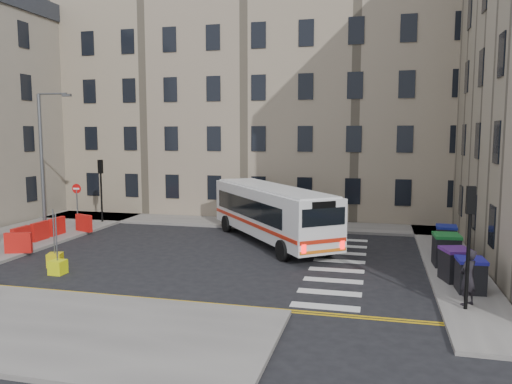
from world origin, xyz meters
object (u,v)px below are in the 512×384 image
at_px(bollard_chevron, 55,260).
at_px(pedestrian, 468,277).
at_px(wheelie_bin_c, 446,250).
at_px(bollard_yellow, 58,267).
at_px(wheelie_bin_e, 446,238).
at_px(bus, 271,211).
at_px(wheelie_bin_a, 470,275).
at_px(streetlamp, 42,162).
at_px(wheelie_bin_d, 445,247).
at_px(wheelie_bin_b, 456,264).

bearing_deg(bollard_chevron, pedestrian, -5.06).
height_order(wheelie_bin_c, bollard_yellow, wheelie_bin_c).
distance_m(wheelie_bin_e, bollard_yellow, 18.30).
bearing_deg(wheelie_bin_c, bus, 155.34).
relative_size(wheelie_bin_a, wheelie_bin_c, 0.88).
bearing_deg(streetlamp, bollard_chevron, -50.19).
distance_m(bus, wheelie_bin_d, 9.10).
relative_size(bus, wheelie_bin_e, 8.26).
distance_m(wheelie_bin_b, pedestrian, 2.94).
bearing_deg(wheelie_bin_c, wheelie_bin_d, 82.87).
xyz_separation_m(wheelie_bin_b, wheelie_bin_c, (-0.07, 2.34, 0.05)).
bearing_deg(bollard_chevron, wheelie_bin_e, 21.40).
bearing_deg(wheelie_bin_d, pedestrian, -73.21).
relative_size(bus, wheelie_bin_d, 7.89).
height_order(bus, bollard_yellow, bus).
distance_m(bus, wheelie_bin_c, 9.36).
bearing_deg(bollard_yellow, pedestrian, -1.53).
bearing_deg(wheelie_bin_c, bollard_chevron, -170.28).
distance_m(wheelie_bin_a, pedestrian, 1.66).
relative_size(wheelie_bin_d, bollard_yellow, 2.17).
xyz_separation_m(wheelie_bin_a, pedestrian, (-0.35, -1.59, 0.33)).
distance_m(streetlamp, bollard_yellow, 9.55).
distance_m(wheelie_bin_b, bollard_chevron, 17.16).
height_order(bus, bollard_chevron, bus).
bearing_deg(wheelie_bin_d, wheelie_bin_e, 98.82).
distance_m(bus, bollard_yellow, 11.28).
distance_m(wheelie_bin_b, bollard_yellow, 16.39).
xyz_separation_m(streetlamp, bollard_chevron, (4.64, -5.57, -4.04)).
distance_m(wheelie_bin_d, pedestrian, 6.39).
xyz_separation_m(wheelie_bin_a, wheelie_bin_c, (-0.39, 3.67, 0.08)).
bearing_deg(bus, bollard_yellow, -169.16).
xyz_separation_m(wheelie_bin_e, bollard_yellow, (-16.50, -7.90, -0.48)).
xyz_separation_m(wheelie_bin_a, wheelie_bin_e, (-0.02, 6.74, -0.00)).
bearing_deg(wheelie_bin_b, bus, 129.83).
bearing_deg(wheelie_bin_e, bus, -178.51).
bearing_deg(wheelie_bin_a, bollard_chevron, 177.47).
xyz_separation_m(bollard_yellow, bollard_chevron, (-0.91, 1.08, 0.00)).
bearing_deg(bus, wheelie_bin_e, -39.84).
relative_size(wheelie_bin_d, wheelie_bin_e, 1.05).
bearing_deg(wheelie_bin_c, bollard_yellow, -166.02).
xyz_separation_m(wheelie_bin_e, pedestrian, (-0.34, -8.33, 0.33)).
distance_m(wheelie_bin_a, wheelie_bin_c, 3.70).
distance_m(wheelie_bin_e, bollard_chevron, 18.70).
xyz_separation_m(bus, wheelie_bin_d, (8.73, -2.37, -0.99)).
xyz_separation_m(wheelie_bin_c, wheelie_bin_d, (0.09, 1.12, -0.11)).
bearing_deg(wheelie_bin_d, streetlamp, -164.62).
height_order(wheelie_bin_b, bollard_yellow, wheelie_bin_b).
bearing_deg(bus, streetlamp, 150.11).
height_order(wheelie_bin_b, bollard_chevron, wheelie_bin_b).
height_order(wheelie_bin_c, bollard_chevron, wheelie_bin_c).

